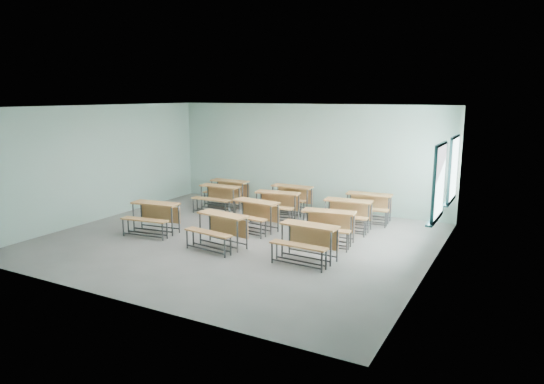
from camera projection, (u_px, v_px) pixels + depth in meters
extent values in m
cube|color=gray|center=(238.00, 240.00, 11.84)|extent=(9.00, 8.00, 0.02)
cube|color=white|center=(236.00, 106.00, 11.20)|extent=(9.00, 8.00, 0.02)
cube|color=#9EC6B8|center=(307.00, 156.00, 14.98)|extent=(9.00, 0.02, 3.20)
cube|color=#9EC6B8|center=(109.00, 209.00, 8.05)|extent=(9.00, 0.02, 3.20)
cube|color=#9EC6B8|center=(101.00, 163.00, 13.61)|extent=(0.02, 8.00, 3.20)
cube|color=#9EC6B8|center=(434.00, 193.00, 9.43)|extent=(0.02, 8.00, 3.20)
cube|color=#1B454C|center=(451.00, 199.00, 12.00)|extent=(0.06, 1.20, 0.06)
cube|color=#1B454C|center=(455.00, 137.00, 11.70)|extent=(0.06, 1.20, 0.06)
cube|color=#1B454C|center=(450.00, 172.00, 11.36)|extent=(0.06, 0.06, 1.60)
cube|color=#1B454C|center=(456.00, 166.00, 12.34)|extent=(0.06, 0.06, 1.60)
cube|color=#1B454C|center=(453.00, 169.00, 11.85)|extent=(0.04, 0.04, 1.48)
cube|color=#1B454C|center=(453.00, 169.00, 11.85)|extent=(0.04, 1.08, 0.04)
cube|color=#1B454C|center=(449.00, 201.00, 12.03)|extent=(0.14, 1.28, 0.04)
cube|color=white|center=(454.00, 169.00, 11.84)|extent=(0.01, 1.08, 1.48)
cube|color=#1B454C|center=(436.00, 217.00, 10.27)|extent=(0.06, 1.20, 0.06)
cube|color=#1B454C|center=(441.00, 144.00, 9.97)|extent=(0.06, 1.20, 0.06)
cube|color=#1B454C|center=(434.00, 186.00, 9.63)|extent=(0.06, 0.06, 1.60)
cube|color=#1B454C|center=(443.00, 177.00, 10.61)|extent=(0.06, 0.06, 1.60)
cube|color=#1B454C|center=(439.00, 181.00, 10.12)|extent=(0.04, 0.04, 1.48)
cube|color=#1B454C|center=(439.00, 181.00, 10.12)|extent=(0.04, 1.08, 0.04)
cube|color=#1B454C|center=(434.00, 219.00, 10.30)|extent=(0.14, 1.28, 0.04)
cube|color=white|center=(440.00, 181.00, 10.11)|extent=(0.01, 1.08, 1.48)
cube|color=#B67A41|center=(156.00, 203.00, 12.32)|extent=(1.29, 0.57, 0.04)
cube|color=#B67A41|center=(160.00, 214.00, 12.56)|extent=(1.18, 0.17, 0.43)
cylinder|color=#3D4043|center=(134.00, 218.00, 12.44)|extent=(0.04, 0.04, 0.74)
cylinder|color=#3D4043|center=(172.00, 222.00, 12.04)|extent=(0.04, 0.04, 0.74)
cylinder|color=#3D4043|center=(141.00, 215.00, 12.75)|extent=(0.04, 0.04, 0.74)
cylinder|color=#3D4043|center=(179.00, 219.00, 12.35)|extent=(0.04, 0.04, 0.74)
cube|color=#3D4043|center=(153.00, 230.00, 12.30)|extent=(1.14, 0.18, 0.03)
cube|color=#3D4043|center=(160.00, 227.00, 12.60)|extent=(1.14, 0.18, 0.03)
cube|color=#B67A41|center=(144.00, 220.00, 11.92)|extent=(1.27, 0.42, 0.04)
cylinder|color=#3D4043|center=(123.00, 228.00, 12.08)|extent=(0.04, 0.04, 0.43)
cylinder|color=#3D4043|center=(162.00, 232.00, 11.68)|extent=(0.04, 0.04, 0.43)
cylinder|color=#3D4043|center=(128.00, 226.00, 12.26)|extent=(0.04, 0.04, 0.43)
cylinder|color=#3D4043|center=(167.00, 230.00, 11.86)|extent=(0.04, 0.04, 0.43)
cube|color=#3D4043|center=(143.00, 235.00, 11.90)|extent=(1.14, 0.18, 0.03)
cube|color=#3D4043|center=(148.00, 233.00, 12.09)|extent=(1.14, 0.18, 0.03)
cube|color=#B67A41|center=(223.00, 215.00, 11.15)|extent=(1.29, 0.58, 0.04)
cube|color=#B67A41|center=(228.00, 226.00, 11.37)|extent=(1.18, 0.18, 0.43)
cylinder|color=#3D4043|center=(200.00, 229.00, 11.43)|extent=(0.04, 0.04, 0.74)
cylinder|color=#3D4043|center=(237.00, 237.00, 10.77)|extent=(0.04, 0.04, 0.74)
cylinder|color=#3D4043|center=(210.00, 226.00, 11.69)|extent=(0.04, 0.04, 0.74)
cylinder|color=#3D4043|center=(247.00, 233.00, 11.03)|extent=(0.04, 0.04, 0.74)
cube|color=#3D4043|center=(218.00, 244.00, 11.15)|extent=(1.14, 0.18, 0.03)
cube|color=#3D4043|center=(228.00, 240.00, 11.42)|extent=(1.14, 0.18, 0.03)
cube|color=#B67A41|center=(208.00, 233.00, 10.82)|extent=(1.27, 0.42, 0.04)
cylinder|color=#3D4043|center=(187.00, 239.00, 11.11)|extent=(0.04, 0.04, 0.43)
cylinder|color=#3D4043|center=(225.00, 248.00, 10.46)|extent=(0.04, 0.04, 0.43)
cylinder|color=#3D4043|center=(193.00, 237.00, 11.27)|extent=(0.04, 0.04, 0.43)
cylinder|color=#3D4043|center=(231.00, 246.00, 10.61)|extent=(0.04, 0.04, 0.43)
cube|color=#3D4043|center=(205.00, 249.00, 10.81)|extent=(1.14, 0.18, 0.03)
cube|color=#3D4043|center=(212.00, 247.00, 10.97)|extent=(1.14, 0.18, 0.03)
cube|color=#B67A41|center=(310.00, 225.00, 10.25)|extent=(1.26, 0.47, 0.04)
cube|color=#B67A41|center=(313.00, 237.00, 10.48)|extent=(1.19, 0.07, 0.43)
cylinder|color=#3D4043|center=(282.00, 241.00, 10.47)|extent=(0.04, 0.04, 0.74)
cylinder|color=#3D4043|center=(331.00, 249.00, 9.90)|extent=(0.04, 0.04, 0.74)
cylinder|color=#3D4043|center=(289.00, 237.00, 10.76)|extent=(0.04, 0.04, 0.74)
cylinder|color=#3D4043|center=(337.00, 245.00, 10.19)|extent=(0.04, 0.04, 0.74)
cube|color=#3D4043|center=(306.00, 257.00, 10.24)|extent=(1.14, 0.08, 0.03)
cube|color=#3D4043|center=(312.00, 253.00, 10.52)|extent=(1.14, 0.08, 0.03)
cube|color=#B67A41|center=(299.00, 245.00, 9.89)|extent=(1.26, 0.31, 0.04)
cylinder|color=#3D4043|center=(272.00, 253.00, 10.14)|extent=(0.04, 0.04, 0.43)
cylinder|color=#3D4043|center=(322.00, 263.00, 9.57)|extent=(0.04, 0.04, 0.43)
cylinder|color=#3D4043|center=(277.00, 251.00, 10.31)|extent=(0.04, 0.04, 0.43)
cylinder|color=#3D4043|center=(326.00, 260.00, 9.74)|extent=(0.04, 0.04, 0.43)
cube|color=#3D4043|center=(296.00, 264.00, 9.88)|extent=(1.14, 0.08, 0.03)
cube|color=#3D4043|center=(301.00, 261.00, 10.05)|extent=(1.14, 0.08, 0.03)
cube|color=#B67A41|center=(256.00, 202.00, 12.52)|extent=(1.28, 0.54, 0.04)
cube|color=#B67A41|center=(260.00, 212.00, 12.74)|extent=(1.18, 0.14, 0.43)
cylinder|color=#3D4043|center=(235.00, 215.00, 12.78)|extent=(0.04, 0.04, 0.74)
cylinder|color=#3D4043|center=(271.00, 221.00, 12.15)|extent=(0.04, 0.04, 0.74)
cylinder|color=#3D4043|center=(243.00, 212.00, 13.05)|extent=(0.04, 0.04, 0.74)
cylinder|color=#3D4043|center=(278.00, 218.00, 12.42)|extent=(0.04, 0.04, 0.74)
cube|color=#3D4043|center=(253.00, 227.00, 12.51)|extent=(1.14, 0.15, 0.03)
cube|color=#3D4043|center=(260.00, 225.00, 12.79)|extent=(1.14, 0.15, 0.03)
cube|color=#B67A41|center=(245.00, 217.00, 12.18)|extent=(1.27, 0.38, 0.04)
cylinder|color=#3D4043|center=(225.00, 224.00, 12.46)|extent=(0.04, 0.04, 0.43)
cylinder|color=#3D4043|center=(261.00, 231.00, 11.83)|extent=(0.04, 0.04, 0.43)
cylinder|color=#3D4043|center=(229.00, 222.00, 12.62)|extent=(0.04, 0.04, 0.43)
cylinder|color=#3D4043|center=(265.00, 229.00, 11.99)|extent=(0.04, 0.04, 0.43)
cube|color=#3D4043|center=(242.00, 232.00, 12.17)|extent=(1.14, 0.15, 0.03)
cube|color=#3D4043|center=(247.00, 230.00, 12.33)|extent=(1.14, 0.15, 0.03)
cube|color=#B67A41|center=(329.00, 212.00, 11.45)|extent=(1.29, 0.58, 0.04)
cube|color=#B67A41|center=(330.00, 223.00, 11.69)|extent=(1.18, 0.18, 0.43)
cylinder|color=#3D4043|center=(303.00, 227.00, 11.57)|extent=(0.04, 0.04, 0.74)
cylinder|color=#3D4043|center=(351.00, 232.00, 11.18)|extent=(0.04, 0.04, 0.74)
cylinder|color=#3D4043|center=(307.00, 224.00, 11.87)|extent=(0.04, 0.04, 0.74)
cylinder|color=#3D4043|center=(354.00, 228.00, 11.48)|extent=(0.04, 0.04, 0.74)
cube|color=#3D4043|center=(326.00, 240.00, 11.42)|extent=(1.14, 0.19, 0.03)
cube|color=#3D4043|center=(330.00, 236.00, 11.73)|extent=(1.14, 0.19, 0.03)
cube|color=#B67A41|center=(323.00, 230.00, 11.05)|extent=(1.27, 0.43, 0.04)
cylinder|color=#3D4043|center=(298.00, 238.00, 11.20)|extent=(0.04, 0.04, 0.43)
cylinder|color=#3D4043|center=(347.00, 243.00, 10.81)|extent=(0.04, 0.04, 0.43)
cylinder|color=#3D4043|center=(300.00, 236.00, 11.38)|extent=(0.04, 0.04, 0.43)
cylinder|color=#3D4043|center=(349.00, 241.00, 10.99)|extent=(0.04, 0.04, 0.43)
cube|color=#3D4043|center=(322.00, 246.00, 11.03)|extent=(1.14, 0.19, 0.03)
cube|color=#3D4043|center=(324.00, 244.00, 11.21)|extent=(1.14, 0.19, 0.03)
cube|color=#B67A41|center=(220.00, 186.00, 14.63)|extent=(1.25, 0.44, 0.04)
cube|color=#B67A41|center=(224.00, 195.00, 14.86)|extent=(1.19, 0.04, 0.43)
cylinder|color=#3D4043|center=(202.00, 198.00, 14.82)|extent=(0.04, 0.04, 0.74)
cylinder|color=#3D4043|center=(233.00, 202.00, 14.31)|extent=(0.04, 0.04, 0.74)
cylinder|color=#3D4043|center=(208.00, 196.00, 15.11)|extent=(0.04, 0.04, 0.74)
cylinder|color=#3D4043|center=(239.00, 200.00, 14.60)|extent=(0.04, 0.04, 0.74)
cube|color=#3D4043|center=(217.00, 208.00, 14.61)|extent=(1.14, 0.05, 0.03)
cube|color=#3D4043|center=(223.00, 206.00, 14.90)|extent=(1.14, 0.05, 0.03)
cube|color=#B67A41|center=(211.00, 199.00, 14.26)|extent=(1.25, 0.28, 0.04)
cylinder|color=#3D4043|center=(193.00, 206.00, 14.47)|extent=(0.04, 0.04, 0.43)
cylinder|color=#3D4043|center=(226.00, 210.00, 13.96)|extent=(0.04, 0.04, 0.43)
cylinder|color=#3D4043|center=(197.00, 204.00, 14.64)|extent=(0.04, 0.04, 0.43)
cylinder|color=#3D4043|center=(229.00, 208.00, 14.13)|extent=(0.04, 0.04, 0.43)
cube|color=#3D4043|center=(209.00, 212.00, 14.24)|extent=(1.14, 0.05, 0.03)
cube|color=#3D4043|center=(213.00, 211.00, 14.41)|extent=(1.14, 0.05, 0.03)
cube|color=#B67A41|center=(278.00, 193.00, 13.66)|extent=(1.29, 0.57, 0.04)
cube|color=#B67A41|center=(280.00, 202.00, 13.90)|extent=(1.18, 0.17, 0.43)
cylinder|color=#3D4043|center=(257.00, 206.00, 13.78)|extent=(0.04, 0.04, 0.74)
cylinder|color=#3D4043|center=(295.00, 209.00, 13.39)|extent=(0.04, 0.04, 0.74)
cylinder|color=#3D4043|center=(261.00, 203.00, 14.09)|extent=(0.04, 0.04, 0.74)
cylinder|color=#3D4043|center=(299.00, 207.00, 13.69)|extent=(0.04, 0.04, 0.74)
cube|color=#3D4043|center=(275.00, 217.00, 13.64)|extent=(1.14, 0.18, 0.03)
cube|color=#3D4043|center=(279.00, 214.00, 13.94)|extent=(1.14, 0.18, 0.03)
cube|color=#B67A41|center=(271.00, 207.00, 13.26)|extent=(1.27, 0.42, 0.04)
cylinder|color=#3D4043|center=(251.00, 214.00, 13.42)|extent=(0.04, 0.04, 0.43)
cylinder|color=#3D4043|center=(290.00, 218.00, 13.02)|extent=(0.04, 0.04, 0.43)
cylinder|color=#3D4043|center=(254.00, 213.00, 13.60)|extent=(0.04, 0.04, 0.43)
cylinder|color=#3D4043|center=(292.00, 216.00, 13.20)|extent=(0.04, 0.04, 0.43)
cube|color=#3D4043|center=(270.00, 221.00, 13.25)|extent=(1.14, 0.18, 0.03)
cube|color=#3D4043|center=(273.00, 219.00, 13.43)|extent=(1.14, 0.18, 0.03)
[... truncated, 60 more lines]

